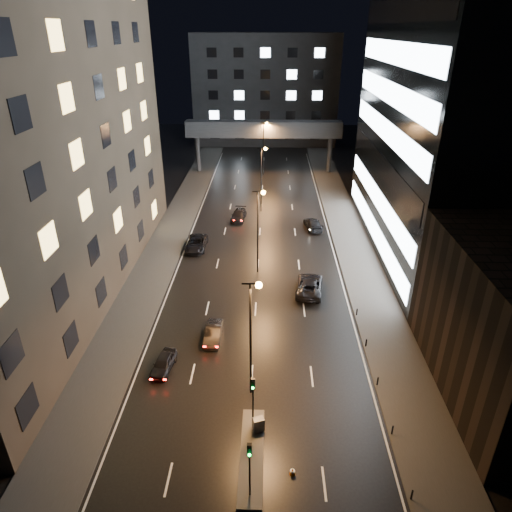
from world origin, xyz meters
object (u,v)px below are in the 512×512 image
Objects in this scene: car_away_d at (239,215)px; car_toward_b at (313,224)px; car_away_c at (196,243)px; car_toward_a at (310,285)px; car_away_b at (213,333)px; utility_cabinet at (258,424)px; car_away_a at (164,363)px.

car_away_d is 11.36m from car_toward_b.
car_away_c is 0.92× the size of car_toward_a.
car_away_c reaches higher than car_away_b.
car_toward_a is (13.99, -10.49, 0.07)m from car_away_c.
car_away_d is at bearing 64.93° from car_away_c.
car_away_b is at bearing 93.64° from utility_cabinet.
car_away_d is at bearing 76.77° from utility_cabinet.
car_toward_b is at bearing 60.55° from utility_cabinet.
utility_cabinet is at bearing 82.97° from car_toward_a.
car_away_a is 0.77× the size of car_away_d.
car_toward_b is at bearing 68.42° from car_away_b.
car_away_d is at bearing 90.29° from car_away_a.
car_toward_a is 20.22m from utility_cabinet.
car_toward_a is (13.30, 13.13, 0.18)m from car_away_a.
car_toward_a is 5.52× the size of utility_cabinet.
car_toward_a is 1.18× the size of car_toward_b.
utility_cabinet is at bearing -79.05° from car_away_d.
car_away_b is at bearing -85.61° from car_away_d.
car_toward_b is (11.38, 26.42, 0.05)m from car_away_b.
car_away_c is at bearing -110.23° from car_away_d.
car_toward_b is (15.80, 7.12, -0.03)m from car_away_c.
car_away_c is (-4.43, 19.30, 0.08)m from car_away_b.
car_toward_a is at bearing 51.99° from car_away_a.
car_away_a is at bearing 122.99° from utility_cabinet.
car_away_b is (3.74, 4.32, 0.04)m from car_away_a.
car_toward_a is (9.11, -20.72, 0.12)m from car_away_d.
car_away_c reaches higher than car_toward_b.
car_away_a is 10.42m from utility_cabinet.
car_away_a is 18.69m from car_toward_a.
utility_cabinet is at bearing -65.73° from car_away_b.
car_away_d reaches higher than car_away_b.
car_away_c is at bearing 16.28° from car_toward_b.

